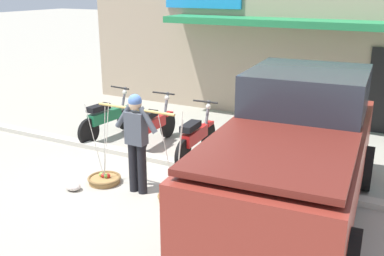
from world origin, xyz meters
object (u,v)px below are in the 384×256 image
(motorcycle_nearest_shop, at_px, (107,118))
(motorcycle_end_of_row, at_px, (255,145))
(motorcycle_second_in_row, at_px, (153,126))
(fruit_vendor, at_px, (136,137))
(parked_truck, at_px, (295,149))
(motorcycle_third_in_row, at_px, (196,137))
(fruit_basket_right_side, at_px, (104,179))
(wooden_crate, at_px, (267,145))
(fruit_basket_left_side, at_px, (175,196))
(plastic_litter_bag, at_px, (73,186))

(motorcycle_nearest_shop, bearing_deg, motorcycle_end_of_row, -1.64)
(motorcycle_nearest_shop, height_order, motorcycle_second_in_row, same)
(fruit_vendor, distance_m, parked_truck, 2.53)
(motorcycle_nearest_shop, bearing_deg, motorcycle_third_in_row, -5.70)
(fruit_basket_right_side, distance_m, parked_truck, 3.39)
(wooden_crate, bearing_deg, fruit_vendor, -115.21)
(fruit_basket_left_side, relative_size, fruit_basket_right_side, 1.00)
(fruit_basket_left_side, bearing_deg, wooden_crate, 78.12)
(fruit_basket_left_side, bearing_deg, motorcycle_third_in_row, 107.57)
(fruit_basket_left_side, bearing_deg, motorcycle_nearest_shop, 145.49)
(fruit_basket_right_side, bearing_deg, wooden_crate, 53.67)
(motorcycle_second_in_row, bearing_deg, fruit_basket_left_side, -49.81)
(motorcycle_end_of_row, bearing_deg, motorcycle_second_in_row, 177.51)
(fruit_basket_right_side, height_order, parked_truck, parked_truck)
(fruit_basket_right_side, xyz_separation_m, motorcycle_end_of_row, (2.08, 1.93, 0.38))
(wooden_crate, bearing_deg, plastic_litter_bag, -125.51)
(fruit_vendor, height_order, plastic_litter_bag, fruit_vendor)
(motorcycle_nearest_shop, relative_size, plastic_litter_bag, 6.50)
(fruit_basket_left_side, xyz_separation_m, motorcycle_third_in_row, (-0.57, 1.80, 0.37))
(motorcycle_second_in_row, bearing_deg, parked_truck, -23.50)
(motorcycle_second_in_row, xyz_separation_m, parked_truck, (3.48, -1.51, 0.58))
(motorcycle_second_in_row, xyz_separation_m, motorcycle_third_in_row, (1.16, -0.24, 0.00))
(fruit_basket_left_side, bearing_deg, plastic_litter_bag, -164.86)
(motorcycle_second_in_row, distance_m, parked_truck, 3.84)
(fruit_basket_left_side, bearing_deg, motorcycle_end_of_row, 72.28)
(fruit_vendor, height_order, motorcycle_nearest_shop, fruit_vendor)
(motorcycle_end_of_row, bearing_deg, motorcycle_nearest_shop, 178.36)
(fruit_basket_left_side, distance_m, plastic_litter_bag, 1.81)
(motorcycle_nearest_shop, bearing_deg, fruit_vendor, -42.23)
(fruit_basket_right_side, bearing_deg, motorcycle_third_in_row, 63.65)
(fruit_vendor, distance_m, fruit_basket_left_side, 1.15)
(fruit_basket_left_side, distance_m, wooden_crate, 2.86)
(fruit_basket_left_side, distance_m, fruit_basket_right_side, 1.46)
(fruit_vendor, bearing_deg, wooden_crate, 64.79)
(motorcycle_second_in_row, bearing_deg, fruit_basket_right_side, -82.46)
(wooden_crate, bearing_deg, motorcycle_second_in_row, -161.97)
(motorcycle_second_in_row, bearing_deg, motorcycle_nearest_shop, 179.97)
(fruit_vendor, xyz_separation_m, fruit_basket_left_side, (0.73, -0.00, -0.90))
(fruit_basket_right_side, xyz_separation_m, parked_truck, (3.21, 0.52, 0.95))
(parked_truck, relative_size, wooden_crate, 10.97)
(motorcycle_nearest_shop, bearing_deg, parked_truck, -17.76)
(parked_truck, distance_m, plastic_litter_bag, 3.76)
(fruit_basket_left_side, relative_size, motorcycle_second_in_row, 0.80)
(motorcycle_third_in_row, relative_size, plastic_litter_bag, 6.51)
(motorcycle_nearest_shop, bearing_deg, plastic_litter_bag, -63.97)
(fruit_basket_right_side, distance_m, motorcycle_second_in_row, 2.08)
(motorcycle_nearest_shop, height_order, motorcycle_end_of_row, same)
(fruit_basket_right_side, bearing_deg, plastic_litter_bag, -120.48)
(fruit_basket_left_side, xyz_separation_m, motorcycle_nearest_shop, (-2.97, 2.04, 0.37))
(parked_truck, bearing_deg, wooden_crate, 117.16)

